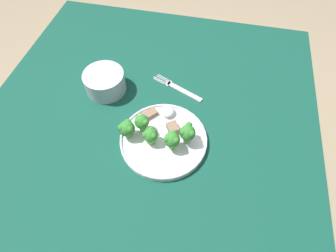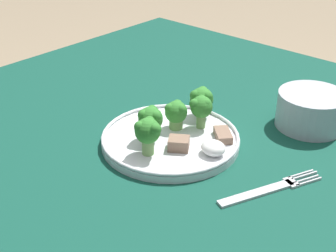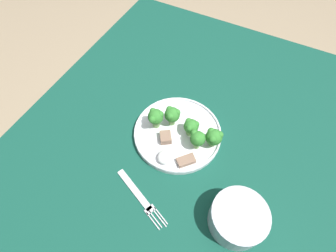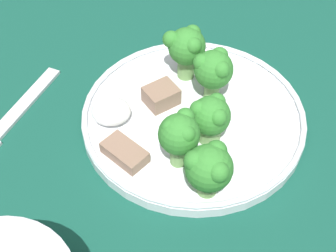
{
  "view_description": "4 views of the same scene",
  "coord_description": "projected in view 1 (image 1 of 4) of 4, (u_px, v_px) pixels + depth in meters",
  "views": [
    {
      "loc": [
        -0.37,
        -0.15,
        1.35
      ],
      "look_at": [
        -0.0,
        -0.07,
        0.78
      ],
      "focal_mm": 28.0,
      "sensor_mm": 36.0,
      "label": 1
    },
    {
      "loc": [
        0.43,
        -0.57,
        1.15
      ],
      "look_at": [
        -0.02,
        -0.07,
        0.78
      ],
      "focal_mm": 50.0,
      "sensor_mm": 36.0,
      "label": 2
    },
    {
      "loc": [
        0.31,
        0.08,
        1.34
      ],
      "look_at": [
        -0.0,
        -0.08,
        0.8
      ],
      "focal_mm": 28.0,
      "sensor_mm": 36.0,
      "label": 3
    },
    {
      "loc": [
        -0.0,
        0.27,
        1.11
      ],
      "look_at": [
        0.0,
        -0.04,
        0.76
      ],
      "focal_mm": 50.0,
      "sensor_mm": 36.0,
      "label": 4
    }
  ],
  "objects": [
    {
      "name": "dinner_plate",
      "position": [
        164.0,
        140.0,
        0.7
      ],
      "size": [
        0.23,
        0.23,
        0.02
      ],
      "color": "white",
      "rests_on": "table"
    },
    {
      "name": "sauce_dollop",
      "position": [
        168.0,
        111.0,
        0.74
      ],
      "size": [
        0.04,
        0.04,
        0.02
      ],
      "color": "white",
      "rests_on": "dinner_plate"
    },
    {
      "name": "broccoli_floret_center_back",
      "position": [
        150.0,
        135.0,
        0.67
      ],
      "size": [
        0.04,
        0.04,
        0.05
      ],
      "color": "#709E56",
      "rests_on": "dinner_plate"
    },
    {
      "name": "meat_slice_middle_slice",
      "position": [
        173.0,
        128.0,
        0.71
      ],
      "size": [
        0.04,
        0.04,
        0.02
      ],
      "color": "#846651",
      "rests_on": "dinner_plate"
    },
    {
      "name": "broccoli_floret_front_left",
      "position": [
        127.0,
        128.0,
        0.68
      ],
      "size": [
        0.04,
        0.04,
        0.06
      ],
      "color": "#709E56",
      "rests_on": "dinner_plate"
    },
    {
      "name": "ground_plane",
      "position": [
        155.0,
        208.0,
        1.34
      ],
      "size": [
        8.0,
        8.0,
        0.0
      ],
      "primitive_type": "plane",
      "color": "#9E896B"
    },
    {
      "name": "meat_slice_front_slice",
      "position": [
        149.0,
        114.0,
        0.74
      ],
      "size": [
        0.05,
        0.05,
        0.01
      ],
      "color": "#846651",
      "rests_on": "dinner_plate"
    },
    {
      "name": "broccoli_floret_near_rim_left",
      "position": [
        172.0,
        140.0,
        0.65
      ],
      "size": [
        0.04,
        0.04,
        0.06
      ],
      "color": "#709E56",
      "rests_on": "dinner_plate"
    },
    {
      "name": "cream_bowl",
      "position": [
        105.0,
        82.0,
        0.79
      ],
      "size": [
        0.12,
        0.12,
        0.06
      ],
      "color": "#B7BCC6",
      "rests_on": "table"
    },
    {
      "name": "table",
      "position": [
        147.0,
        148.0,
        0.82
      ],
      "size": [
        1.1,
        0.96,
        0.74
      ],
      "color": "#114738",
      "rests_on": "ground_plane"
    },
    {
      "name": "broccoli_floret_center_left",
      "position": [
        143.0,
        122.0,
        0.68
      ],
      "size": [
        0.04,
        0.04,
        0.06
      ],
      "color": "#709E56",
      "rests_on": "dinner_plate"
    },
    {
      "name": "broccoli_floret_back_left",
      "position": [
        188.0,
        133.0,
        0.66
      ],
      "size": [
        0.04,
        0.04,
        0.06
      ],
      "color": "#709E56",
      "rests_on": "dinner_plate"
    },
    {
      "name": "fork",
      "position": [
        178.0,
        88.0,
        0.81
      ],
      "size": [
        0.08,
        0.16,
        0.0
      ],
      "color": "silver",
      "rests_on": "table"
    }
  ]
}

